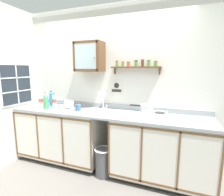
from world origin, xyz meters
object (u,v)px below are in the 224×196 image
object	(u,v)px
bottle_soda_green_3	(46,102)
hot_plate_stove	(153,115)
sink	(98,112)
bottle_juice_amber_5	(45,100)
bottle_detergent_teal_0	(51,99)
mug	(78,108)
bottle_water_blue_1	(47,101)
trash_bin	(103,162)
saucepan	(147,108)
dish_rack	(70,107)
warning_sign	(117,87)
bottle_opaque_white_4	(41,100)
wall_cabinet	(89,57)
bottle_water_clear_2	(54,101)

from	to	relation	value
bottle_soda_green_3	hot_plate_stove	bearing A→B (deg)	3.48
sink	bottle_juice_amber_5	distance (m)	1.12
bottle_detergent_teal_0	mug	bearing A→B (deg)	-14.19
bottle_water_blue_1	bottle_juice_amber_5	xyz separation A→B (m)	(-0.13, 0.11, -0.00)
trash_bin	saucepan	bearing A→B (deg)	19.79
bottle_detergent_teal_0	bottle_soda_green_3	size ratio (longest dim) A/B	1.07
bottle_juice_amber_5	dish_rack	bearing A→B (deg)	-8.77
bottle_soda_green_3	bottle_juice_amber_5	xyz separation A→B (m)	(-0.19, 0.20, -0.00)
sink	bottle_juice_amber_5	xyz separation A→B (m)	(-1.11, 0.05, 0.13)
sink	warning_sign	world-z (taller)	warning_sign
bottle_opaque_white_4	mug	xyz separation A→B (m)	(0.79, -0.04, -0.08)
dish_rack	wall_cabinet	size ratio (longest dim) A/B	0.69
hot_plate_stove	wall_cabinet	world-z (taller)	wall_cabinet
bottle_water_blue_1	wall_cabinet	size ratio (longest dim) A/B	0.51
bottle_water_blue_1	bottle_detergent_teal_0	bearing A→B (deg)	87.65
bottle_water_clear_2	bottle_juice_amber_5	bearing A→B (deg)	158.90
mug	warning_sign	xyz separation A→B (m)	(0.53, 0.38, 0.32)
bottle_water_blue_1	bottle_water_clear_2	distance (m)	0.17
mug	trash_bin	distance (m)	0.93
bottle_water_clear_2	wall_cabinet	size ratio (longest dim) A/B	0.56
bottle_water_blue_1	bottle_juice_amber_5	bearing A→B (deg)	140.24
bottle_water_blue_1	saucepan	bearing A→B (deg)	1.21
bottle_water_clear_2	bottle_opaque_white_4	world-z (taller)	bottle_opaque_white_4
sink	bottle_opaque_white_4	distance (m)	1.11
bottle_water_blue_1	sink	bearing A→B (deg)	3.32
saucepan	bottle_detergent_teal_0	world-z (taller)	bottle_detergent_teal_0
bottle_opaque_white_4	warning_sign	world-z (taller)	warning_sign
sink	wall_cabinet	world-z (taller)	wall_cabinet
bottle_juice_amber_5	warning_sign	bearing A→B (deg)	9.31
wall_cabinet	mug	bearing A→B (deg)	-113.76
saucepan	mug	bearing A→B (deg)	-175.36
sink	saucepan	size ratio (longest dim) A/B	1.69
bottle_soda_green_3	warning_sign	xyz separation A→B (m)	(1.14, 0.42, 0.25)
bottle_soda_green_3	warning_sign	bearing A→B (deg)	20.27
mug	bottle_soda_green_3	bearing A→B (deg)	-175.83
hot_plate_stove	bottle_soda_green_3	world-z (taller)	bottle_soda_green_3
bottle_water_blue_1	bottle_water_clear_2	world-z (taller)	bottle_water_clear_2
sink	bottle_water_blue_1	size ratio (longest dim) A/B	2.37
bottle_detergent_teal_0	bottle_water_blue_1	distance (m)	0.12
sink	dish_rack	distance (m)	0.51
bottle_water_clear_2	mug	size ratio (longest dim) A/B	2.03
bottle_detergent_teal_0	trash_bin	xyz separation A→B (m)	(1.16, -0.30, -0.86)
bottle_detergent_teal_0	bottle_soda_green_3	xyz separation A→B (m)	(0.06, -0.21, -0.01)
dish_rack	trash_bin	distance (m)	1.05
saucepan	bottle_juice_amber_5	distance (m)	1.90
bottle_soda_green_3	trash_bin	world-z (taller)	bottle_soda_green_3
hot_plate_stove	saucepan	distance (m)	0.13
sink	bottle_detergent_teal_0	bearing A→B (deg)	176.43
bottle_water_blue_1	mug	distance (m)	0.68
warning_sign	saucepan	bearing A→B (deg)	-27.20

